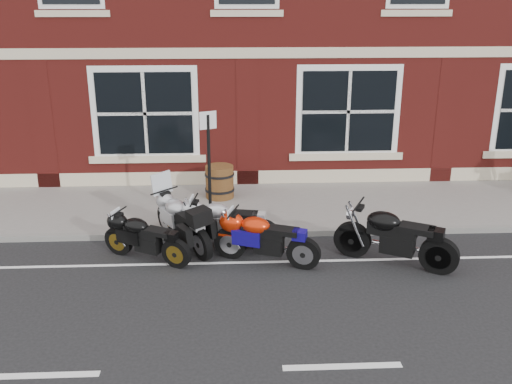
% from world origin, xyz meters
% --- Properties ---
extents(ground, '(80.00, 80.00, 0.00)m').
position_xyz_m(ground, '(0.00, 0.00, 0.00)').
color(ground, black).
rests_on(ground, ground).
extents(sidewalk, '(30.00, 3.00, 0.12)m').
position_xyz_m(sidewalk, '(0.00, 3.00, 0.06)').
color(sidewalk, slate).
rests_on(sidewalk, ground).
extents(kerb, '(30.00, 0.16, 0.12)m').
position_xyz_m(kerb, '(0.00, 1.42, 0.06)').
color(kerb, slate).
rests_on(kerb, ground).
extents(moto_touring_silver, '(1.20, 1.84, 1.37)m').
position_xyz_m(moto_touring_silver, '(-2.39, 1.05, 0.56)').
color(moto_touring_silver, black).
rests_on(moto_touring_silver, ground).
extents(moto_sport_red, '(1.93, 0.86, 0.91)m').
position_xyz_m(moto_sport_red, '(-0.84, 0.19, 0.52)').
color(moto_sport_red, black).
rests_on(moto_sport_red, ground).
extents(moto_sport_black, '(1.70, 0.98, 0.84)m').
position_xyz_m(moto_sport_black, '(-3.03, 0.40, 0.48)').
color(moto_sport_black, black).
rests_on(moto_sport_black, ground).
extents(moto_sport_silver, '(2.03, 0.52, 0.92)m').
position_xyz_m(moto_sport_silver, '(-1.57, 0.95, 0.53)').
color(moto_sport_silver, black).
rests_on(moto_sport_silver, ground).
extents(moto_naked_black, '(2.05, 1.25, 1.03)m').
position_xyz_m(moto_naked_black, '(1.49, 0.03, 0.59)').
color(moto_naked_black, black).
rests_on(moto_naked_black, ground).
extents(barrel_planter, '(0.70, 0.70, 0.77)m').
position_xyz_m(barrel_planter, '(-1.70, 3.53, 0.51)').
color(barrel_planter, '#4D2814').
rests_on(barrel_planter, sidewalk).
extents(parking_sign, '(0.33, 0.16, 2.45)m').
position_xyz_m(parking_sign, '(-1.87, 1.55, 1.54)').
color(parking_sign, black).
rests_on(parking_sign, sidewalk).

